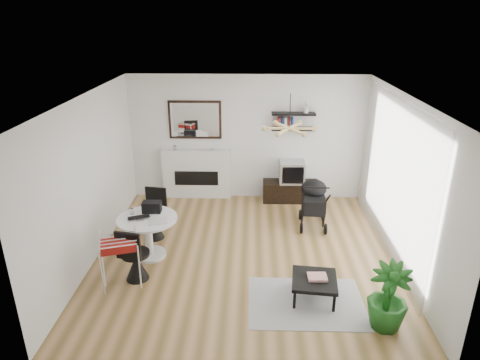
{
  "coord_description": "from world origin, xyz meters",
  "views": [
    {
      "loc": [
        0.11,
        -6.34,
        3.89
      ],
      "look_at": [
        -0.09,
        0.4,
        1.22
      ],
      "focal_mm": 32.0,
      "sensor_mm": 36.0,
      "label": 1
    }
  ],
  "objects_px": {
    "tv_console": "(290,191)",
    "coffee_table": "(314,281)",
    "stroller": "(313,205)",
    "fireplace": "(197,168)",
    "potted_plant": "(388,297)",
    "dining_table": "(148,231)",
    "crt_tv": "(292,172)",
    "drying_rack": "(120,262)"
  },
  "relations": [
    {
      "from": "tv_console",
      "to": "coffee_table",
      "type": "height_order",
      "value": "tv_console"
    },
    {
      "from": "potted_plant",
      "to": "stroller",
      "type": "bearing_deg",
      "value": 101.49
    },
    {
      "from": "stroller",
      "to": "crt_tv",
      "type": "bearing_deg",
      "value": 109.7
    },
    {
      "from": "stroller",
      "to": "coffee_table",
      "type": "relative_size",
      "value": 1.44
    },
    {
      "from": "crt_tv",
      "to": "dining_table",
      "type": "height_order",
      "value": "crt_tv"
    },
    {
      "from": "potted_plant",
      "to": "dining_table",
      "type": "bearing_deg",
      "value": 154.77
    },
    {
      "from": "stroller",
      "to": "potted_plant",
      "type": "relative_size",
      "value": 1.07
    },
    {
      "from": "crt_tv",
      "to": "stroller",
      "type": "xyz_separation_m",
      "value": [
        0.33,
        -1.13,
        -0.25
      ]
    },
    {
      "from": "fireplace",
      "to": "drying_rack",
      "type": "relative_size",
      "value": 2.57
    },
    {
      "from": "crt_tv",
      "to": "drying_rack",
      "type": "distance_m",
      "value": 4.29
    },
    {
      "from": "dining_table",
      "to": "fireplace",
      "type": "bearing_deg",
      "value": 78.63
    },
    {
      "from": "crt_tv",
      "to": "potted_plant",
      "type": "bearing_deg",
      "value": -77.19
    },
    {
      "from": "crt_tv",
      "to": "coffee_table",
      "type": "distance_m",
      "value": 3.46
    },
    {
      "from": "fireplace",
      "to": "potted_plant",
      "type": "bearing_deg",
      "value": -54.27
    },
    {
      "from": "drying_rack",
      "to": "coffee_table",
      "type": "relative_size",
      "value": 1.21
    },
    {
      "from": "coffee_table",
      "to": "crt_tv",
      "type": "bearing_deg",
      "value": 90.84
    },
    {
      "from": "tv_console",
      "to": "stroller",
      "type": "height_order",
      "value": "stroller"
    },
    {
      "from": "dining_table",
      "to": "tv_console",
      "type": "bearing_deg",
      "value": 42.69
    },
    {
      "from": "tv_console",
      "to": "dining_table",
      "type": "height_order",
      "value": "dining_table"
    },
    {
      "from": "fireplace",
      "to": "drying_rack",
      "type": "distance_m",
      "value": 3.49
    },
    {
      "from": "stroller",
      "to": "dining_table",
      "type": "bearing_deg",
      "value": -153.46
    },
    {
      "from": "crt_tv",
      "to": "stroller",
      "type": "distance_m",
      "value": 1.2
    },
    {
      "from": "potted_plant",
      "to": "fireplace",
      "type": "bearing_deg",
      "value": 125.73
    },
    {
      "from": "stroller",
      "to": "coffee_table",
      "type": "xyz_separation_m",
      "value": [
        -0.28,
        -2.31,
        -0.13
      ]
    },
    {
      "from": "fireplace",
      "to": "stroller",
      "type": "xyz_separation_m",
      "value": [
        2.4,
        -1.28,
        -0.26
      ]
    },
    {
      "from": "fireplace",
      "to": "dining_table",
      "type": "xyz_separation_m",
      "value": [
        -0.5,
        -2.51,
        -0.21
      ]
    },
    {
      "from": "drying_rack",
      "to": "fireplace",
      "type": "bearing_deg",
      "value": 60.56
    },
    {
      "from": "stroller",
      "to": "fireplace",
      "type": "bearing_deg",
      "value": 155.61
    },
    {
      "from": "fireplace",
      "to": "crt_tv",
      "type": "bearing_deg",
      "value": -4.0
    },
    {
      "from": "potted_plant",
      "to": "coffee_table",
      "type": "bearing_deg",
      "value": 146.6
    },
    {
      "from": "crt_tv",
      "to": "dining_table",
      "type": "xyz_separation_m",
      "value": [
        -2.58,
        -2.36,
        -0.2
      ]
    },
    {
      "from": "tv_console",
      "to": "coffee_table",
      "type": "relative_size",
      "value": 1.71
    },
    {
      "from": "fireplace",
      "to": "tv_console",
      "type": "relative_size",
      "value": 1.82
    },
    {
      "from": "dining_table",
      "to": "potted_plant",
      "type": "bearing_deg",
      "value": -25.23
    },
    {
      "from": "drying_rack",
      "to": "tv_console",
      "type": "bearing_deg",
      "value": 32.02
    },
    {
      "from": "tv_console",
      "to": "potted_plant",
      "type": "bearing_deg",
      "value": -76.98
    },
    {
      "from": "crt_tv",
      "to": "stroller",
      "type": "height_order",
      "value": "stroller"
    },
    {
      "from": "fireplace",
      "to": "potted_plant",
      "type": "relative_size",
      "value": 2.32
    },
    {
      "from": "crt_tv",
      "to": "coffee_table",
      "type": "relative_size",
      "value": 0.76
    },
    {
      "from": "tv_console",
      "to": "dining_table",
      "type": "xyz_separation_m",
      "value": [
        -2.56,
        -2.36,
        0.25
      ]
    },
    {
      "from": "drying_rack",
      "to": "crt_tv",
      "type": "bearing_deg",
      "value": 31.83
    },
    {
      "from": "crt_tv",
      "to": "potted_plant",
      "type": "relative_size",
      "value": 0.57
    }
  ]
}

